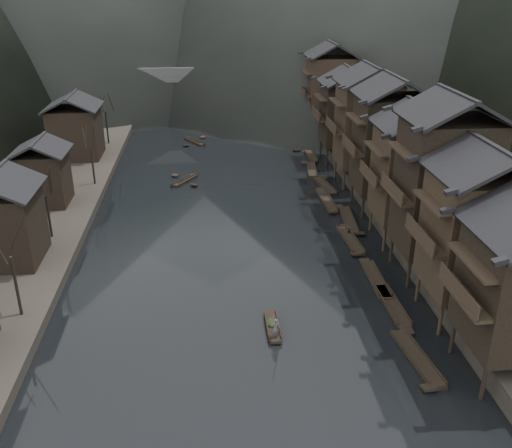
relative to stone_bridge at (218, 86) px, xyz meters
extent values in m
plane|color=black|center=(0.00, -72.00, -5.11)|extent=(300.00, 300.00, 0.00)
cube|color=#2D2823|center=(35.00, -32.00, -4.21)|extent=(40.00, 200.00, 1.80)
cylinder|color=black|center=(14.20, -82.40, -3.81)|extent=(0.30, 0.30, 2.90)
cylinder|color=black|center=(14.20, -77.60, -3.81)|extent=(0.30, 0.30, 2.90)
cylinder|color=black|center=(16.95, -77.60, -3.81)|extent=(0.30, 0.30, 2.90)
cube|color=black|center=(13.30, -80.00, 0.89)|extent=(1.20, 5.70, 0.25)
cylinder|color=black|center=(14.20, -75.40, -3.81)|extent=(0.30, 0.30, 2.90)
cylinder|color=black|center=(14.20, -70.60, -3.81)|extent=(0.30, 0.30, 2.90)
cylinder|color=black|center=(16.95, -75.40, -3.81)|extent=(0.30, 0.30, 2.90)
cylinder|color=black|center=(16.95, -70.60, -3.81)|extent=(0.30, 0.30, 2.90)
cube|color=black|center=(17.30, -73.00, 1.95)|extent=(7.00, 6.00, 8.93)
cube|color=black|center=(13.30, -73.00, 1.51)|extent=(1.20, 5.70, 0.25)
cylinder|color=black|center=(14.20, -68.40, -3.81)|extent=(0.30, 0.30, 2.90)
cylinder|color=black|center=(14.20, -63.60, -3.81)|extent=(0.30, 0.30, 2.90)
cylinder|color=black|center=(16.95, -68.40, -3.81)|extent=(0.30, 0.30, 2.90)
cylinder|color=black|center=(16.95, -63.60, -3.81)|extent=(0.30, 0.30, 2.90)
cube|color=black|center=(17.30, -66.00, 3.11)|extent=(7.00, 6.00, 11.24)
cube|color=black|center=(13.30, -66.00, 2.55)|extent=(1.20, 5.70, 0.25)
cylinder|color=black|center=(14.20, -61.40, -3.81)|extent=(0.30, 0.30, 2.90)
cylinder|color=black|center=(14.20, -56.60, -3.81)|extent=(0.30, 0.30, 2.90)
cylinder|color=black|center=(16.95, -61.40, -3.81)|extent=(0.30, 0.30, 2.90)
cylinder|color=black|center=(16.95, -56.60, -3.81)|extent=(0.30, 0.30, 2.90)
cube|color=black|center=(17.30, -59.00, 1.91)|extent=(7.00, 6.00, 8.85)
cube|color=black|center=(13.30, -59.00, 1.47)|extent=(1.20, 5.70, 0.25)
cylinder|color=black|center=(14.20, -53.40, -3.81)|extent=(0.30, 0.30, 2.90)
cylinder|color=black|center=(14.20, -48.60, -3.81)|extent=(0.30, 0.30, 2.90)
cylinder|color=black|center=(16.95, -53.40, -3.81)|extent=(0.30, 0.30, 2.90)
cylinder|color=black|center=(16.95, -48.60, -3.81)|extent=(0.30, 0.30, 2.90)
cube|color=black|center=(17.30, -51.00, 2.57)|extent=(7.00, 6.00, 10.15)
cube|color=black|center=(13.30, -51.00, 2.06)|extent=(1.20, 5.70, 0.25)
cylinder|color=black|center=(14.20, -44.40, -3.81)|extent=(0.30, 0.30, 2.90)
cylinder|color=black|center=(14.20, -39.60, -3.81)|extent=(0.30, 0.30, 2.90)
cylinder|color=black|center=(16.95, -44.40, -3.81)|extent=(0.30, 0.30, 2.90)
cylinder|color=black|center=(16.95, -39.60, -3.81)|extent=(0.30, 0.30, 2.90)
cube|color=black|center=(17.30, -42.00, 2.49)|extent=(7.00, 6.00, 9.99)
cube|color=black|center=(13.30, -42.00, 1.99)|extent=(1.20, 5.70, 0.25)
cylinder|color=black|center=(14.20, -34.40, -3.81)|extent=(0.30, 0.30, 2.90)
cylinder|color=black|center=(14.20, -29.60, -3.81)|extent=(0.30, 0.30, 2.90)
cylinder|color=black|center=(16.95, -34.40, -3.81)|extent=(0.30, 0.30, 2.90)
cylinder|color=black|center=(16.95, -29.60, -3.81)|extent=(0.30, 0.30, 2.90)
cube|color=black|center=(17.30, -32.00, 1.59)|extent=(7.00, 6.00, 8.19)
cube|color=black|center=(13.30, -32.00, 1.18)|extent=(1.20, 5.70, 0.25)
cylinder|color=black|center=(14.20, -22.40, -3.81)|extent=(0.30, 0.30, 2.90)
cylinder|color=black|center=(14.20, -17.60, -3.81)|extent=(0.30, 0.30, 2.90)
cylinder|color=black|center=(16.95, -22.40, -3.81)|extent=(0.30, 0.30, 2.90)
cylinder|color=black|center=(16.95, -17.60, -3.81)|extent=(0.30, 0.30, 2.90)
cube|color=black|center=(17.30, -20.00, 2.60)|extent=(7.00, 6.00, 10.22)
cube|color=black|center=(13.30, -20.00, 2.09)|extent=(1.20, 5.70, 0.25)
cube|color=black|center=(-20.50, -62.00, -0.66)|extent=(6.00, 6.00, 6.50)
cube|color=black|center=(-20.50, -48.00, -1.01)|extent=(5.00, 5.00, 5.80)
cube|color=black|center=(-20.50, -30.00, -0.51)|extent=(6.50, 6.50, 6.80)
cylinder|color=black|center=(-17.00, -71.33, -1.49)|extent=(0.24, 0.24, 4.85)
cylinder|color=black|center=(-17.00, -57.22, -1.79)|extent=(0.24, 0.24, 4.24)
cylinder|color=black|center=(-17.00, -41.94, -1.59)|extent=(0.24, 0.24, 4.64)
cylinder|color=black|center=(-17.00, -23.49, -1.51)|extent=(0.24, 0.24, 4.80)
cube|color=black|center=(11.54, -78.22, -4.96)|extent=(1.81, 6.64, 0.30)
cube|color=black|center=(11.54, -78.22, -4.78)|extent=(1.85, 6.51, 0.10)
cube|color=black|center=(11.89, -75.09, -4.82)|extent=(1.02, 0.90, 0.34)
cube|color=black|center=(11.20, -81.35, -4.82)|extent=(1.02, 0.90, 0.34)
cube|color=black|center=(11.91, -71.40, -4.96)|extent=(1.22, 6.40, 0.30)
cube|color=black|center=(11.91, -71.40, -4.78)|extent=(1.27, 6.27, 0.10)
cube|color=black|center=(11.97, -68.34, -4.82)|extent=(0.95, 0.80, 0.34)
cube|color=black|center=(11.85, -74.47, -4.82)|extent=(0.95, 0.80, 0.34)
cube|color=black|center=(11.77, -67.12, -4.96)|extent=(1.25, 6.77, 0.30)
cube|color=black|center=(11.77, -67.12, -4.78)|extent=(1.30, 6.63, 0.10)
cube|color=black|center=(11.70, -63.88, -4.82)|extent=(0.95, 0.85, 0.34)
cube|color=black|center=(11.84, -70.35, -4.82)|extent=(0.95, 0.85, 0.34)
cube|color=black|center=(11.50, -59.08, -4.96)|extent=(1.47, 6.60, 0.30)
cube|color=black|center=(11.50, -59.08, -4.78)|extent=(1.52, 6.47, 0.10)
cube|color=black|center=(11.68, -55.95, -4.82)|extent=(0.98, 0.86, 0.34)
cube|color=black|center=(11.32, -62.22, -4.82)|extent=(0.98, 0.86, 0.34)
cube|color=black|center=(12.52, -54.03, -4.96)|extent=(1.71, 7.54, 0.30)
cube|color=black|center=(12.52, -54.03, -4.78)|extent=(1.75, 7.40, 0.10)
cube|color=black|center=(12.22, -50.46, -4.82)|extent=(1.01, 0.99, 0.36)
cube|color=black|center=(12.81, -57.61, -4.82)|extent=(1.01, 0.99, 0.36)
cube|color=black|center=(11.32, -48.23, -4.96)|extent=(1.24, 7.30, 0.30)
cube|color=black|center=(11.32, -48.23, -4.78)|extent=(1.29, 7.15, 0.10)
cube|color=black|center=(11.38, -44.74, -4.82)|extent=(0.95, 0.91, 0.36)
cube|color=black|center=(11.25, -51.72, -4.82)|extent=(0.95, 0.91, 0.36)
cube|color=black|center=(12.13, -43.13, -4.96)|extent=(1.88, 6.38, 0.30)
cube|color=black|center=(12.13, -43.13, -4.78)|extent=(1.91, 6.26, 0.10)
cube|color=black|center=(12.50, -40.13, -4.82)|extent=(1.02, 0.89, 0.33)
cube|color=black|center=(11.75, -46.13, -4.82)|extent=(1.02, 0.89, 0.33)
cube|color=black|center=(11.65, -36.63, -4.96)|extent=(1.98, 6.52, 0.30)
cube|color=black|center=(11.65, -36.63, -4.78)|extent=(2.01, 6.40, 0.10)
cube|color=black|center=(11.22, -33.57, -4.82)|extent=(1.04, 0.91, 0.34)
cube|color=black|center=(12.07, -39.68, -4.82)|extent=(1.04, 0.91, 0.34)
cube|color=black|center=(12.68, -29.65, -4.96)|extent=(1.17, 7.01, 0.30)
cube|color=black|center=(12.68, -29.65, -4.78)|extent=(1.23, 6.87, 0.10)
cube|color=black|center=(12.64, -26.29, -4.82)|extent=(0.94, 0.87, 0.35)
cube|color=black|center=(12.71, -33.01, -4.82)|extent=(0.94, 0.87, 0.35)
cube|color=black|center=(11.36, -23.58, -4.96)|extent=(1.85, 7.51, 0.30)
cube|color=black|center=(11.36, -23.58, -4.78)|extent=(1.89, 7.37, 0.10)
cube|color=black|center=(11.72, -20.03, -4.82)|extent=(1.02, 1.00, 0.36)
cube|color=black|center=(11.00, -27.14, -4.82)|extent=(1.02, 1.00, 0.36)
cube|color=black|center=(11.78, -16.83, -4.96)|extent=(1.82, 6.34, 0.30)
cube|color=black|center=(11.78, -16.83, -4.78)|extent=(1.86, 6.22, 0.10)
cube|color=black|center=(11.43, -13.84, -4.82)|extent=(1.02, 0.87, 0.33)
cube|color=black|center=(12.13, -19.81, -4.82)|extent=(1.02, 0.87, 0.33)
cube|color=black|center=(-5.47, -39.48, -4.96)|extent=(3.45, 4.65, 0.30)
cube|color=black|center=(-5.47, -39.48, -4.78)|extent=(3.44, 4.59, 0.10)
cube|color=black|center=(-6.72, -37.51, -4.82)|extent=(1.04, 0.97, 0.30)
cube|color=black|center=(-4.22, -41.45, -4.82)|extent=(1.04, 0.97, 0.30)
cube|color=black|center=(-4.34, -20.76, -4.96)|extent=(3.60, 5.24, 0.30)
cube|color=black|center=(-4.34, -20.76, -4.78)|extent=(3.59, 5.17, 0.10)
cube|color=black|center=(-3.03, -18.49, -4.82)|extent=(1.08, 1.01, 0.31)
cube|color=black|center=(-5.65, -23.04, -4.82)|extent=(1.08, 1.01, 0.31)
cube|color=#4C4C4F|center=(0.00, 0.00, 2.09)|extent=(40.00, 6.00, 1.60)
cube|color=#4C4C4F|center=(0.00, -2.70, 3.39)|extent=(40.00, 0.50, 1.00)
cube|color=#4C4C4F|center=(0.00, 2.70, 3.39)|extent=(40.00, 0.50, 1.00)
cube|color=#4C4C4F|center=(-14.00, 0.00, -1.91)|extent=(3.20, 6.00, 6.40)
cube|color=#4C4C4F|center=(-4.50, 0.00, -1.91)|extent=(3.20, 6.00, 6.40)
cube|color=#4C4C4F|center=(4.50, 0.00, -1.91)|extent=(3.20, 6.00, 6.40)
cube|color=#4C4C4F|center=(14.00, 0.00, -1.91)|extent=(3.20, 6.00, 6.40)
cube|color=black|center=(2.03, -73.54, -4.96)|extent=(0.90, 4.07, 0.30)
cube|color=black|center=(2.03, -73.54, -4.78)|extent=(0.95, 3.99, 0.10)
cube|color=black|center=(2.02, -71.59, -4.82)|extent=(0.75, 0.52, 0.28)
cube|color=black|center=(2.04, -75.49, -4.82)|extent=(0.75, 0.52, 0.28)
ellipsoid|color=black|center=(2.03, -73.33, -4.39)|extent=(0.97, 1.27, 0.58)
imported|color=#545456|center=(2.04, -75.08, -3.85)|extent=(0.62, 0.41, 1.66)
cylinder|color=#8C7A51|center=(2.24, -75.08, -1.47)|extent=(1.07, 2.32, 3.09)
camera|label=1|loc=(-2.43, -109.46, 19.37)|focal=40.00mm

